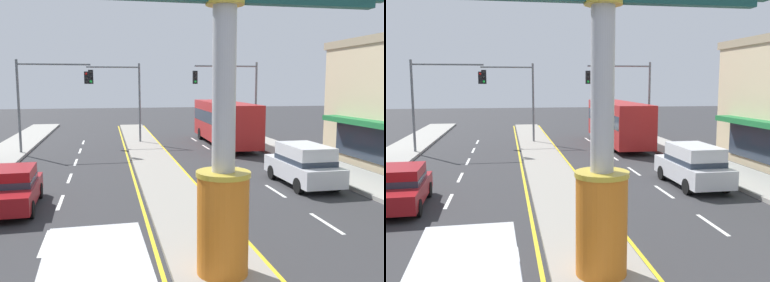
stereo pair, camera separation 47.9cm
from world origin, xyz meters
TOP-DOWN VIEW (x-y plane):
  - median_strip at (0.00, 18.00)m, footprint 2.41×52.00m
  - sidewalk_right at (9.21, 16.00)m, footprint 2.81×60.00m
  - lane_markings at (0.00, 16.65)m, footprint 9.15×52.00m
  - district_sign at (-0.00, 5.97)m, footprint 7.84×1.28m
  - traffic_light_left_side at (-6.44, 25.81)m, footprint 4.86×0.46m
  - traffic_light_right_side at (6.44, 26.43)m, footprint 4.86×0.46m
  - traffic_light_median_far at (-1.57, 29.83)m, footprint 4.20×0.46m
  - bus_near_right_lane at (6.15, 27.74)m, footprint 2.74×11.25m
  - sedan_far_right_lane at (-6.16, 13.09)m, footprint 1.96×4.36m
  - suv_near_left_lane at (6.15, 14.36)m, footprint 2.02×4.63m

SIDE VIEW (x-z plane):
  - lane_markings at x=0.00m, z-range 0.00..0.01m
  - median_strip at x=0.00m, z-range 0.00..0.14m
  - sidewalk_right at x=9.21m, z-range 0.00..0.18m
  - sedan_far_right_lane at x=-6.16m, z-range 0.02..1.55m
  - suv_near_left_lane at x=6.15m, z-range 0.03..1.93m
  - bus_near_right_lane at x=6.15m, z-range 0.24..3.50m
  - traffic_light_median_far at x=-1.57m, z-range 1.09..7.29m
  - traffic_light_left_side at x=-6.44m, z-range 1.15..7.35m
  - traffic_light_right_side at x=6.44m, z-range 1.15..7.35m
  - district_sign at x=0.00m, z-range 0.29..8.20m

